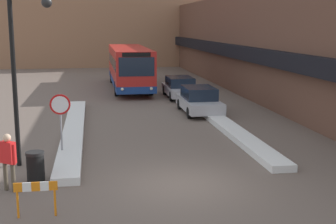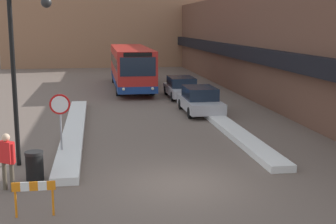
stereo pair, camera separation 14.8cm
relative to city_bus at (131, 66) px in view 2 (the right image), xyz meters
name	(u,v)px [view 2 (the right image)]	position (x,y,z in m)	size (l,w,h in m)	color
ground_plane	(181,185)	(-0.16, -22.50, -1.72)	(160.00, 160.00, 0.00)	#66564C
building_row_right	(247,41)	(9.81, 1.50, 1.81)	(5.50, 60.00, 7.08)	brown
snow_bank_left	(74,130)	(-3.76, -14.69, -1.59)	(0.90, 14.83, 0.27)	silver
snow_bank_right	(217,118)	(3.44, -13.16, -1.59)	(0.90, 17.56, 0.26)	silver
city_bus	(131,66)	(0.00, 0.00, 0.00)	(2.67, 12.25, 3.18)	red
parked_car_front	(200,100)	(3.04, -10.88, -0.99)	(1.91, 4.42, 1.47)	#B7B7BC
parked_car_middle	(181,87)	(3.04, -5.11, -1.02)	(1.90, 4.67, 1.40)	#B7B7BC
stop_sign	(60,112)	(-4.05, -18.72, 0.01)	(0.76, 0.08, 2.39)	gray
street_lamp	(22,60)	(-5.18, -19.61, 1.99)	(1.46, 0.36, 5.94)	black
pedestrian	(7,157)	(-5.37, -22.22, -0.67)	(0.51, 0.45, 1.76)	brown
trash_bin	(35,166)	(-4.71, -21.38, -1.24)	(0.59, 0.59, 0.95)	black
construction_barricade	(34,192)	(-4.36, -24.33, -1.06)	(1.10, 0.06, 0.94)	orange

